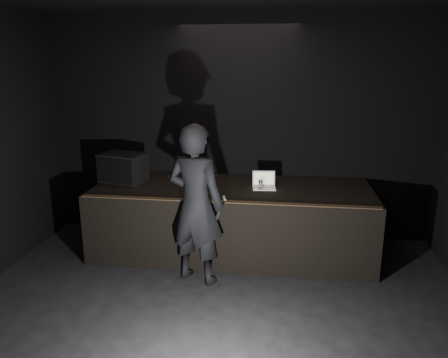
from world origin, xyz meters
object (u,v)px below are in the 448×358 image
person (196,205)px  stage_riser (232,219)px  stage_monitor (123,168)px  laptop (264,184)px  beer_can (261,185)px

person → stage_riser: bearing=-91.4°
stage_riser → stage_monitor: stage_monitor is taller
stage_riser → person: (-0.35, -0.95, 0.53)m
laptop → beer_can: size_ratio=2.31×
stage_riser → beer_can: 0.72m
stage_riser → person: size_ratio=1.95×
person → stage_monitor: bearing=-19.2°
stage_riser → laptop: 0.72m
laptop → beer_can: laptop is taller
beer_can → stage_riser: bearing=165.0°
beer_can → laptop: bearing=73.2°
stage_monitor → beer_can: (2.09, -0.19, -0.14)m
stage_monitor → person: size_ratio=0.36×
beer_can → person: size_ratio=0.07×
stage_riser → person: 1.14m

